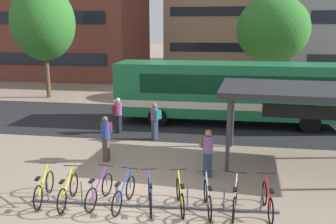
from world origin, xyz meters
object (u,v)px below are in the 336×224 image
commuter_olive_pack_3 (207,149)px  street_tree_1 (43,23)px  parked_bicycle_red_8 (268,201)px  commuter_maroon_pack_4 (118,113)px  commuter_teal_pack_2 (155,119)px  transit_shelter (317,93)px  parked_bicycle_yellow_0 (44,188)px  parked_bicycle_yellow_1 (68,192)px  parked_bicycle_blue_3 (124,194)px  street_tree_0 (273,29)px  parked_bicycle_purple_2 (99,191)px  commuter_maroon_pack_0 (106,135)px  parked_bicycle_blue_4 (150,196)px  parked_bicycle_white_7 (235,200)px  city_bus (231,91)px  parked_bicycle_silver_6 (208,198)px  parked_bicycle_yellow_5 (180,196)px

commuter_olive_pack_3 → street_tree_1: size_ratio=0.21×
parked_bicycle_red_8 → commuter_maroon_pack_4: 9.17m
commuter_teal_pack_2 → transit_shelter: bearing=-153.2°
parked_bicycle_yellow_0 → street_tree_1: 17.20m
parked_bicycle_yellow_0 → commuter_maroon_pack_4: bearing=-10.7°
parked_bicycle_yellow_1 → transit_shelter: (7.63, 4.22, 2.34)m
parked_bicycle_blue_3 → street_tree_0: street_tree_0 is taller
parked_bicycle_yellow_1 → transit_shelter: size_ratio=0.25×
parked_bicycle_purple_2 → commuter_maroon_pack_0: bearing=22.1°
parked_bicycle_red_8 → parked_bicycle_purple_2: bearing=89.1°
commuter_maroon_pack_0 → commuter_teal_pack_2: 3.12m
parked_bicycle_blue_4 → street_tree_0: bearing=-31.1°
transit_shelter → street_tree_0: (0.06, 13.34, 2.12)m
parked_bicycle_red_8 → commuter_olive_pack_3: commuter_olive_pack_3 is taller
parked_bicycle_purple_2 → commuter_teal_pack_2: (0.47, 6.06, 0.60)m
parked_bicycle_yellow_0 → parked_bicycle_white_7: same height
parked_bicycle_purple_2 → parked_bicycle_red_8: size_ratio=1.00×
parked_bicycle_red_8 → commuter_teal_pack_2: commuter_teal_pack_2 is taller
parked_bicycle_white_7 → parked_bicycle_red_8: same height
parked_bicycle_red_8 → street_tree_1: bearing=41.1°
commuter_teal_pack_2 → parked_bicycle_yellow_0: bearing=115.4°
parked_bicycle_red_8 → parked_bicycle_yellow_1: bearing=90.6°
city_bus → commuter_maroon_pack_4: bearing=25.1°
parked_bicycle_silver_6 → transit_shelter: transit_shelter is taller
parked_bicycle_blue_4 → parked_bicycle_white_7: same height
parked_bicycle_red_8 → commuter_olive_pack_3: (-1.75, 2.28, 0.57)m
parked_bicycle_yellow_1 → parked_bicycle_purple_2: size_ratio=1.00×
commuter_teal_pack_2 → street_tree_0: bearing=-74.6°
parked_bicycle_silver_6 → street_tree_0: size_ratio=0.24×
transit_shelter → commuter_teal_pack_2: size_ratio=4.12×
parked_bicycle_yellow_5 → commuter_olive_pack_3: bearing=-28.8°
street_tree_1 → parked_bicycle_white_7: bearing=-48.3°
parked_bicycle_blue_4 → commuter_olive_pack_3: size_ratio=1.01×
parked_bicycle_blue_4 → transit_shelter: transit_shelter is taller
commuter_maroon_pack_4 → parked_bicycle_yellow_5: bearing=-135.4°
parked_bicycle_purple_2 → parked_bicycle_silver_6: bearing=-82.2°
parked_bicycle_red_8 → commuter_teal_pack_2: 7.32m
parked_bicycle_purple_2 → street_tree_0: street_tree_0 is taller
transit_shelter → commuter_olive_pack_3: bearing=-152.4°
parked_bicycle_blue_3 → commuter_maroon_pack_0: bearing=32.0°
parked_bicycle_blue_3 → commuter_maroon_pack_4: 7.31m
commuter_maroon_pack_4 → street_tree_0: 13.95m
parked_bicycle_blue_3 → commuter_teal_pack_2: commuter_teal_pack_2 is taller
parked_bicycle_white_7 → transit_shelter: (2.89, 3.97, 2.34)m
parked_bicycle_yellow_1 → parked_bicycle_purple_2: bearing=-84.1°
transit_shelter → commuter_maroon_pack_4: 8.87m
parked_bicycle_yellow_0 → parked_bicycle_yellow_5: same height
parked_bicycle_white_7 → parked_bicycle_red_8: 0.88m
parked_bicycle_blue_4 → parked_bicycle_white_7: size_ratio=0.98×
parked_bicycle_blue_3 → commuter_olive_pack_3: size_ratio=1.03×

